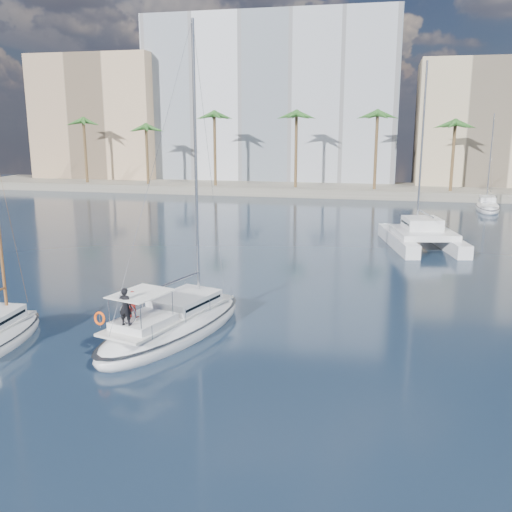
# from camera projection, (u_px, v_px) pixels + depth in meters

# --- Properties ---
(ground) EXTENTS (160.00, 160.00, 0.00)m
(ground) POSITION_uv_depth(u_px,v_px,m) (231.00, 324.00, 29.94)
(ground) COLOR black
(ground) RESTS_ON ground
(quay) EXTENTS (120.00, 14.00, 1.20)m
(quay) POSITION_uv_depth(u_px,v_px,m) (335.00, 189.00, 87.79)
(quay) COLOR gray
(quay) RESTS_ON ground
(building_modern) EXTENTS (42.00, 16.00, 28.00)m
(building_modern) POSITION_uv_depth(u_px,v_px,m) (274.00, 103.00, 98.79)
(building_modern) COLOR silver
(building_modern) RESTS_ON ground
(building_tan_left) EXTENTS (22.00, 14.00, 22.00)m
(building_tan_left) POSITION_uv_depth(u_px,v_px,m) (105.00, 121.00, 102.12)
(building_tan_left) COLOR tan
(building_tan_left) RESTS_ON ground
(building_beige) EXTENTS (20.00, 14.00, 20.00)m
(building_beige) POSITION_uv_depth(u_px,v_px,m) (482.00, 127.00, 89.50)
(building_beige) COLOR tan
(building_beige) RESTS_ON ground
(palm_left) EXTENTS (3.60, 3.60, 12.30)m
(palm_left) POSITION_uv_depth(u_px,v_px,m) (116.00, 125.00, 89.15)
(palm_left) COLOR brown
(palm_left) RESTS_ON ground
(palm_centre) EXTENTS (3.60, 3.60, 12.30)m
(palm_centre) POSITION_uv_depth(u_px,v_px,m) (334.00, 125.00, 81.82)
(palm_centre) COLOR brown
(palm_centre) RESTS_ON ground
(main_sloop) EXTENTS (6.24, 11.27, 15.95)m
(main_sloop) POSITION_uv_depth(u_px,v_px,m) (173.00, 325.00, 28.30)
(main_sloop) COLOR silver
(main_sloop) RESTS_ON ground
(catamaran) EXTENTS (7.37, 11.37, 15.49)m
(catamaran) POSITION_uv_depth(u_px,v_px,m) (422.00, 234.00, 48.90)
(catamaran) COLOR silver
(catamaran) RESTS_ON ground
(seagull) EXTENTS (0.96, 0.41, 0.18)m
(seagull) POSITION_uv_depth(u_px,v_px,m) (209.00, 292.00, 33.91)
(seagull) COLOR silver
(seagull) RESTS_ON ground
(moored_yacht_a) EXTENTS (3.37, 9.52, 11.90)m
(moored_yacht_a) POSITION_uv_depth(u_px,v_px,m) (487.00, 210.00, 70.31)
(moored_yacht_a) COLOR silver
(moored_yacht_a) RESTS_ON ground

